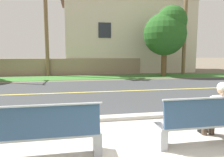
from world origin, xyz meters
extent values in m
plane|color=#665B4C|center=(0.00, 8.00, 0.00)|extent=(140.00, 140.00, 0.00)
cube|color=#B7B2A8|center=(0.00, 0.40, 0.01)|extent=(44.00, 3.60, 0.01)
cube|color=#ADA89E|center=(0.00, 2.35, 0.06)|extent=(44.00, 0.30, 0.11)
cube|color=#383A3D|center=(0.00, 6.50, 0.00)|extent=(52.00, 8.00, 0.01)
cube|color=#E0CC4C|center=(0.00, 6.50, 0.01)|extent=(48.00, 0.14, 0.01)
cube|color=#38702D|center=(0.00, 12.48, 0.01)|extent=(48.00, 2.80, 0.02)
cube|color=#9EA0A8|center=(-0.61, 0.57, 0.23)|extent=(0.14, 0.40, 0.45)
cube|color=#9EA0A8|center=(-1.57, 0.57, 0.42)|extent=(2.05, 0.44, 0.05)
cube|color=navy|center=(-1.57, 0.38, 0.71)|extent=(1.97, 0.12, 0.52)
cylinder|color=#9EA0A8|center=(-1.57, 0.37, 0.99)|extent=(2.05, 0.04, 0.04)
cube|color=#9EA0A8|center=(0.61, 0.57, 0.23)|extent=(0.14, 0.40, 0.45)
cube|color=#9EA0A8|center=(1.57, 0.57, 0.42)|extent=(2.05, 0.44, 0.05)
cube|color=navy|center=(1.57, 0.38, 0.71)|extent=(1.97, 0.12, 0.52)
cylinder|color=#9EA0A8|center=(1.57, 0.37, 0.99)|extent=(2.05, 0.04, 0.04)
cylinder|color=#47382D|center=(1.84, 0.76, 0.51)|extent=(0.15, 0.42, 0.15)
cylinder|color=#47382D|center=(2.02, 0.76, 0.51)|extent=(0.15, 0.42, 0.15)
cylinder|color=#47382D|center=(1.84, 0.95, 0.21)|extent=(0.12, 0.12, 0.43)
cube|color=black|center=(1.84, 1.03, 0.04)|extent=(0.09, 0.24, 0.07)
cylinder|color=#47382D|center=(2.02, 0.95, 0.21)|extent=(0.12, 0.12, 0.43)
cube|color=black|center=(2.02, 1.03, 0.04)|extent=(0.09, 0.24, 0.07)
cube|color=silver|center=(1.93, 0.57, 0.71)|extent=(0.34, 0.20, 0.52)
cylinder|color=silver|center=(1.71, 0.59, 0.73)|extent=(0.09, 0.09, 0.46)
sphere|color=tan|center=(1.93, 0.58, 1.10)|extent=(0.21, 0.21, 0.21)
sphere|color=beige|center=(1.93, 0.58, 1.14)|extent=(0.22, 0.22, 0.22)
cylinder|color=brown|center=(6.05, 12.32, 1.05)|extent=(0.44, 0.44, 2.09)
sphere|color=#23561E|center=(6.05, 12.32, 3.35)|extent=(3.35, 3.35, 3.35)
sphere|color=#23561E|center=(6.47, 12.06, 4.35)|extent=(2.34, 2.34, 2.34)
cylinder|color=brown|center=(8.56, 13.72, 4.95)|extent=(0.32, 0.32, 9.90)
cylinder|color=brown|center=(-3.19, 14.47, 4.99)|extent=(0.32, 0.32, 9.97)
cube|color=gray|center=(-1.68, 14.82, 0.70)|extent=(13.00, 0.36, 1.40)
cube|color=beige|center=(4.38, 18.02, 3.48)|extent=(12.23, 6.40, 6.96)
cube|color=brown|center=(4.38, 18.02, 7.26)|extent=(13.21, 6.91, 0.60)
cube|color=#232833|center=(1.63, 14.79, 3.83)|extent=(1.10, 0.06, 1.30)
cube|color=#232833|center=(7.14, 14.79, 3.83)|extent=(1.10, 0.06, 1.30)
camera|label=1|loc=(-0.98, -2.96, 1.82)|focal=32.52mm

